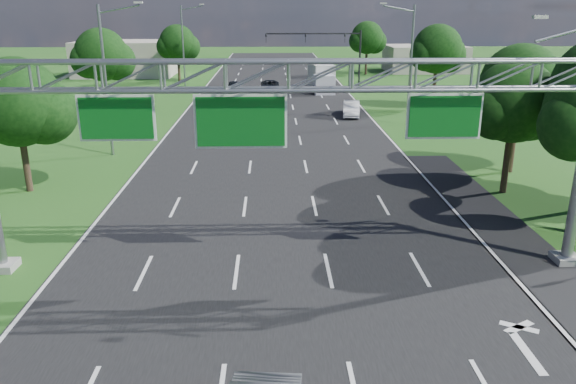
{
  "coord_description": "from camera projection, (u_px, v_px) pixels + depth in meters",
  "views": [
    {
      "loc": [
        -0.36,
        -8.36,
        9.85
      ],
      "look_at": [
        0.25,
        12.65,
        2.89
      ],
      "focal_mm": 35.0,
      "sensor_mm": 36.0,
      "label": 1
    }
  ],
  "objects": [
    {
      "name": "ground",
      "position": [
        277.0,
        154.0,
        39.51
      ],
      "size": [
        220.0,
        220.0,
        0.0
      ],
      "primitive_type": "plane",
      "color": "#215319",
      "rests_on": "ground"
    },
    {
      "name": "road",
      "position": [
        277.0,
        154.0,
        39.51
      ],
      "size": [
        18.0,
        180.0,
        0.02
      ],
      "primitive_type": "cube",
      "color": "black",
      "rests_on": "ground"
    },
    {
      "name": "road_flare",
      "position": [
        513.0,
        243.0,
        24.61
      ],
      "size": [
        3.0,
        30.0,
        0.02
      ],
      "primitive_type": "cube",
      "color": "black",
      "rests_on": "ground"
    },
    {
      "name": "sign_gantry",
      "position": [
        291.0,
        93.0,
        20.27
      ],
      "size": [
        23.5,
        1.0,
        9.56
      ],
      "color": "gray",
      "rests_on": "ground"
    },
    {
      "name": "traffic_signal",
      "position": [
        333.0,
        45.0,
        71.3
      ],
      "size": [
        12.21,
        0.24,
        7.0
      ],
      "color": "black",
      "rests_on": "ground"
    },
    {
      "name": "streetlight_l_near",
      "position": [
        108.0,
        74.0,
        37.44
      ],
      "size": [
        2.97,
        0.22,
        10.16
      ],
      "color": "gray",
      "rests_on": "ground"
    },
    {
      "name": "streetlight_l_far",
      "position": [
        184.0,
        42.0,
        70.65
      ],
      "size": [
        2.97,
        0.22,
        10.16
      ],
      "color": "gray",
      "rests_on": "ground"
    },
    {
      "name": "streetlight_r_mid",
      "position": [
        409.0,
        59.0,
        47.56
      ],
      "size": [
        2.97,
        0.22,
        10.16
      ],
      "color": "gray",
      "rests_on": "ground"
    },
    {
      "name": "tree_cluster_right",
      "position": [
        575.0,
        102.0,
        27.99
      ],
      "size": [
        9.91,
        14.6,
        8.68
      ],
      "color": "#2D2116",
      "rests_on": "ground"
    },
    {
      "name": "tree_verge_la",
      "position": [
        19.0,
        106.0,
        30.07
      ],
      "size": [
        5.76,
        4.8,
        7.4
      ],
      "color": "#2D2116",
      "rests_on": "ground"
    },
    {
      "name": "tree_verge_lb",
      "position": [
        102.0,
        57.0,
        51.63
      ],
      "size": [
        5.76,
        4.8,
        8.06
      ],
      "color": "#2D2116",
      "rests_on": "ground"
    },
    {
      "name": "tree_verge_lc",
      "position": [
        178.0,
        45.0,
        75.58
      ],
      "size": [
        5.76,
        4.8,
        7.62
      ],
      "color": "#2D2116",
      "rests_on": "ground"
    },
    {
      "name": "tree_verge_rd",
      "position": [
        438.0,
        51.0,
        55.3
      ],
      "size": [
        5.76,
        4.8,
        8.28
      ],
      "color": "#2D2116",
      "rests_on": "ground"
    },
    {
      "name": "tree_verge_re",
      "position": [
        368.0,
        39.0,
        83.84
      ],
      "size": [
        5.76,
        4.8,
        7.84
      ],
      "color": "#2D2116",
      "rests_on": "ground"
    },
    {
      "name": "building_left",
      "position": [
        126.0,
        58.0,
        83.66
      ],
      "size": [
        14.0,
        10.0,
        5.0
      ],
      "primitive_type": "cube",
      "color": "#AFA293",
      "rests_on": "ground"
    },
    {
      "name": "building_right",
      "position": [
        425.0,
        59.0,
        88.88
      ],
      "size": [
        12.0,
        9.0,
        4.0
      ],
      "primitive_type": "cube",
      "color": "#AFA293",
      "rests_on": "ground"
    },
    {
      "name": "car_queue_b",
      "position": [
        270.0,
        86.0,
        67.95
      ],
      "size": [
        2.28,
        4.89,
        1.36
      ],
      "primitive_type": "imported",
      "rotation": [
        0.0,
        0.0,
        0.01
      ],
      "color": "black",
      "rests_on": "ground"
    },
    {
      "name": "car_queue_c",
      "position": [
        234.0,
        86.0,
        67.99
      ],
      "size": [
        1.7,
        3.82,
        1.28
      ],
      "primitive_type": "imported",
      "rotation": [
        0.0,
        0.0,
        0.05
      ],
      "color": "black",
      "rests_on": "ground"
    },
    {
      "name": "car_queue_d",
      "position": [
        351.0,
        109.0,
        52.71
      ],
      "size": [
        2.04,
        4.44,
        1.41
      ],
      "primitive_type": "imported",
      "rotation": [
        0.0,
        0.0,
        -0.13
      ],
      "color": "silver",
      "rests_on": "ground"
    },
    {
      "name": "box_truck",
      "position": [
        322.0,
        78.0,
        69.0
      ],
      "size": [
        3.0,
        8.59,
        3.18
      ],
      "rotation": [
        0.0,
        0.0,
        0.1
      ],
      "color": "silver",
      "rests_on": "ground"
    }
  ]
}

